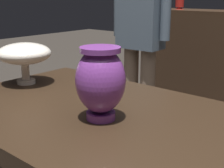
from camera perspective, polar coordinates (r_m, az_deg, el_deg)
vase_centerpiece at (r=0.85m, az=-2.09°, el=0.63°), size 0.14×0.14×0.20m
vase_tall_behind at (r=1.25m, az=-15.58°, el=5.18°), size 0.20×0.20×0.16m
visitor_near_left at (r=2.30m, az=5.15°, el=9.87°), size 0.47×0.19×1.53m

